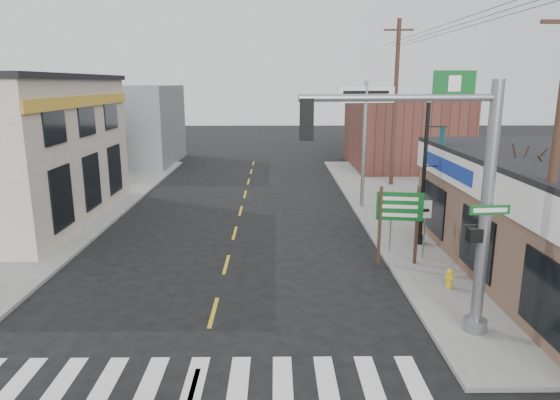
{
  "coord_description": "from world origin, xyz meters",
  "views": [
    {
      "loc": [
        1.84,
        -9.62,
        6.63
      ],
      "look_at": [
        2.0,
        6.61,
        2.8
      ],
      "focal_mm": 32.0,
      "sensor_mm": 36.0,
      "label": 1
    }
  ],
  "objects_px": {
    "traffic_signal_pole": "(457,184)",
    "utility_pole_near": "(553,174)",
    "fire_hydrant": "(450,278)",
    "lamp_post": "(426,160)",
    "dance_center_sign": "(365,113)",
    "utility_pole_far": "(395,102)",
    "bare_tree": "(541,157)",
    "guide_sign": "(399,215)"
  },
  "relations": [
    {
      "from": "traffic_signal_pole",
      "to": "utility_pole_near",
      "type": "xyz_separation_m",
      "value": [
        2.3,
        -0.16,
        0.28
      ]
    },
    {
      "from": "utility_pole_near",
      "to": "fire_hydrant",
      "type": "bearing_deg",
      "value": 110.46
    },
    {
      "from": "traffic_signal_pole",
      "to": "lamp_post",
      "type": "bearing_deg",
      "value": 74.07
    },
    {
      "from": "dance_center_sign",
      "to": "utility_pole_near",
      "type": "xyz_separation_m",
      "value": [
        2.2,
        -14.0,
        -0.68
      ]
    },
    {
      "from": "lamp_post",
      "to": "utility_pole_far",
      "type": "height_order",
      "value": "utility_pole_far"
    },
    {
      "from": "fire_hydrant",
      "to": "utility_pole_far",
      "type": "relative_size",
      "value": 0.06
    },
    {
      "from": "dance_center_sign",
      "to": "bare_tree",
      "type": "height_order",
      "value": "dance_center_sign"
    },
    {
      "from": "traffic_signal_pole",
      "to": "utility_pole_far",
      "type": "height_order",
      "value": "utility_pole_far"
    },
    {
      "from": "traffic_signal_pole",
      "to": "bare_tree",
      "type": "distance_m",
      "value": 5.57
    },
    {
      "from": "fire_hydrant",
      "to": "bare_tree",
      "type": "xyz_separation_m",
      "value": [
        2.99,
        0.93,
        3.8
      ]
    },
    {
      "from": "traffic_signal_pole",
      "to": "dance_center_sign",
      "type": "bearing_deg",
      "value": 84.91
    },
    {
      "from": "lamp_post",
      "to": "dance_center_sign",
      "type": "relative_size",
      "value": 0.91
    },
    {
      "from": "dance_center_sign",
      "to": "utility_pole_far",
      "type": "xyz_separation_m",
      "value": [
        2.94,
        5.98,
        0.3
      ]
    },
    {
      "from": "guide_sign",
      "to": "utility_pole_near",
      "type": "height_order",
      "value": "utility_pole_near"
    },
    {
      "from": "traffic_signal_pole",
      "to": "lamp_post",
      "type": "height_order",
      "value": "traffic_signal_pole"
    },
    {
      "from": "bare_tree",
      "to": "fire_hydrant",
      "type": "bearing_deg",
      "value": -162.82
    },
    {
      "from": "fire_hydrant",
      "to": "utility_pole_far",
      "type": "height_order",
      "value": "utility_pole_far"
    },
    {
      "from": "guide_sign",
      "to": "bare_tree",
      "type": "height_order",
      "value": "bare_tree"
    },
    {
      "from": "lamp_post",
      "to": "dance_center_sign",
      "type": "distance_m",
      "value": 6.71
    },
    {
      "from": "fire_hydrant",
      "to": "dance_center_sign",
      "type": "bearing_deg",
      "value": 95.11
    },
    {
      "from": "lamp_post",
      "to": "bare_tree",
      "type": "xyz_separation_m",
      "value": [
        2.6,
        -3.66,
        0.65
      ]
    },
    {
      "from": "guide_sign",
      "to": "dance_center_sign",
      "type": "relative_size",
      "value": 0.44
    },
    {
      "from": "lamp_post",
      "to": "utility_pole_far",
      "type": "distance_m",
      "value": 12.59
    },
    {
      "from": "lamp_post",
      "to": "guide_sign",
      "type": "bearing_deg",
      "value": -108.28
    },
    {
      "from": "utility_pole_far",
      "to": "bare_tree",
      "type": "bearing_deg",
      "value": -80.83
    },
    {
      "from": "bare_tree",
      "to": "utility_pole_far",
      "type": "distance_m",
      "value": 16.1
    },
    {
      "from": "dance_center_sign",
      "to": "utility_pole_near",
      "type": "height_order",
      "value": "utility_pole_near"
    },
    {
      "from": "dance_center_sign",
      "to": "utility_pole_near",
      "type": "bearing_deg",
      "value": -94.8
    },
    {
      "from": "guide_sign",
      "to": "utility_pole_far",
      "type": "distance_m",
      "value": 15.44
    },
    {
      "from": "lamp_post",
      "to": "utility_pole_near",
      "type": "height_order",
      "value": "utility_pole_near"
    },
    {
      "from": "fire_hydrant",
      "to": "utility_pole_far",
      "type": "xyz_separation_m",
      "value": [
        1.96,
        16.95,
        4.94
      ]
    },
    {
      "from": "bare_tree",
      "to": "utility_pole_near",
      "type": "distance_m",
      "value": 4.34
    },
    {
      "from": "traffic_signal_pole",
      "to": "guide_sign",
      "type": "distance_m",
      "value": 5.53
    },
    {
      "from": "fire_hydrant",
      "to": "dance_center_sign",
      "type": "xyz_separation_m",
      "value": [
        -0.98,
        10.97,
        4.64
      ]
    },
    {
      "from": "lamp_post",
      "to": "fire_hydrant",
      "type": "bearing_deg",
      "value": -79.41
    },
    {
      "from": "traffic_signal_pole",
      "to": "guide_sign",
      "type": "height_order",
      "value": "traffic_signal_pole"
    },
    {
      "from": "fire_hydrant",
      "to": "bare_tree",
      "type": "bearing_deg",
      "value": 17.18
    },
    {
      "from": "bare_tree",
      "to": "utility_pole_near",
      "type": "xyz_separation_m",
      "value": [
        -1.78,
        -3.95,
        0.16
      ]
    },
    {
      "from": "traffic_signal_pole",
      "to": "bare_tree",
      "type": "height_order",
      "value": "traffic_signal_pole"
    },
    {
      "from": "traffic_signal_pole",
      "to": "fire_hydrant",
      "type": "distance_m",
      "value": 4.79
    },
    {
      "from": "guide_sign",
      "to": "dance_center_sign",
      "type": "distance_m",
      "value": 9.29
    },
    {
      "from": "traffic_signal_pole",
      "to": "lamp_post",
      "type": "distance_m",
      "value": 7.61
    }
  ]
}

